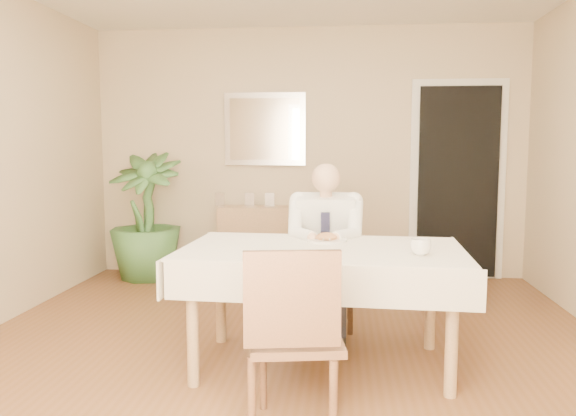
# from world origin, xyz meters

# --- Properties ---
(room) EXTENTS (5.00, 5.02, 2.60)m
(room) POSITION_xyz_m (0.00, 0.00, 1.30)
(room) COLOR brown
(room) RESTS_ON ground
(window) EXTENTS (1.34, 0.04, 1.44)m
(window) POSITION_xyz_m (0.00, -2.47, 1.45)
(window) COLOR white
(window) RESTS_ON room
(doorway) EXTENTS (0.96, 0.07, 2.10)m
(doorway) POSITION_xyz_m (1.55, 2.46, 1.00)
(doorway) COLOR white
(doorway) RESTS_ON ground
(mirror) EXTENTS (0.86, 0.04, 0.76)m
(mirror) POSITION_xyz_m (-0.45, 2.47, 1.55)
(mirror) COLOR silver
(mirror) RESTS_ON room
(dining_table) EXTENTS (1.76, 1.10, 0.75)m
(dining_table) POSITION_xyz_m (0.25, -0.05, 0.67)
(dining_table) COLOR #A97D52
(dining_table) RESTS_ON ground
(chair_far) EXTENTS (0.46, 0.46, 0.93)m
(chair_far) POSITION_xyz_m (0.25, 0.84, 0.52)
(chair_far) COLOR #482918
(chair_far) RESTS_ON ground
(chair_near) EXTENTS (0.50, 0.50, 0.92)m
(chair_near) POSITION_xyz_m (0.15, -0.92, 0.52)
(chair_near) COLOR #482918
(chair_near) RESTS_ON ground
(seated_man) EXTENTS (0.48, 0.72, 1.24)m
(seated_man) POSITION_xyz_m (0.25, 0.55, 0.69)
(seated_man) COLOR white
(seated_man) RESTS_ON ground
(plate) EXTENTS (0.26, 0.26, 0.02)m
(plate) POSITION_xyz_m (0.27, 0.17, 0.76)
(plate) COLOR white
(plate) RESTS_ON dining_table
(food) EXTENTS (0.14, 0.14, 0.06)m
(food) POSITION_xyz_m (0.27, 0.17, 0.78)
(food) COLOR #935D35
(food) RESTS_ON dining_table
(knife) EXTENTS (0.01, 0.13, 0.01)m
(knife) POSITION_xyz_m (0.31, 0.11, 0.78)
(knife) COLOR silver
(knife) RESTS_ON dining_table
(fork) EXTENTS (0.01, 0.13, 0.01)m
(fork) POSITION_xyz_m (0.23, 0.11, 0.78)
(fork) COLOR silver
(fork) RESTS_ON dining_table
(coffee_mug) EXTENTS (0.15, 0.15, 0.09)m
(coffee_mug) POSITION_xyz_m (0.82, -0.24, 0.80)
(coffee_mug) COLOR white
(coffee_mug) RESTS_ON dining_table
(sideboard) EXTENTS (0.96, 0.40, 0.74)m
(sideboard) POSITION_xyz_m (-0.45, 2.32, 0.37)
(sideboard) COLOR #A97D52
(sideboard) RESTS_ON ground
(photo_frame_left) EXTENTS (0.10, 0.02, 0.14)m
(photo_frame_left) POSITION_xyz_m (-0.91, 2.33, 0.81)
(photo_frame_left) COLOR silver
(photo_frame_left) RESTS_ON sideboard
(photo_frame_center) EXTENTS (0.10, 0.02, 0.14)m
(photo_frame_center) POSITION_xyz_m (-0.60, 2.35, 0.81)
(photo_frame_center) COLOR silver
(photo_frame_center) RESTS_ON sideboard
(photo_frame_right) EXTENTS (0.10, 0.02, 0.14)m
(photo_frame_right) POSITION_xyz_m (-0.39, 2.37, 0.81)
(photo_frame_right) COLOR silver
(photo_frame_right) RESTS_ON sideboard
(potted_palm) EXTENTS (0.80, 0.80, 1.31)m
(potted_palm) POSITION_xyz_m (-1.65, 2.13, 0.65)
(potted_palm) COLOR #335C2A
(potted_palm) RESTS_ON ground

